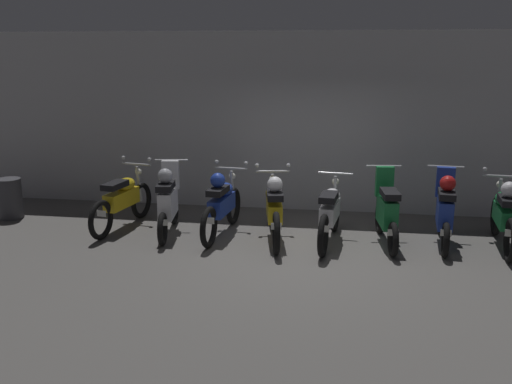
{
  "coord_description": "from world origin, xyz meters",
  "views": [
    {
      "loc": [
        0.66,
        -8.18,
        2.99
      ],
      "look_at": [
        -0.75,
        0.76,
        0.75
      ],
      "focal_mm": 40.61,
      "sensor_mm": 36.0,
      "label": 1
    }
  ],
  "objects_px": {
    "motorbike_slot_0": "(123,200)",
    "motorbike_slot_7": "(504,214)",
    "motorbike_slot_5": "(387,211)",
    "motorbike_slot_4": "(330,213)",
    "motorbike_slot_1": "(168,201)",
    "motorbike_slot_6": "(445,210)",
    "trash_bin": "(10,198)",
    "motorbike_slot_2": "(222,204)",
    "motorbike_slot_3": "(274,208)"
  },
  "relations": [
    {
      "from": "motorbike_slot_3",
      "to": "motorbike_slot_4",
      "type": "relative_size",
      "value": 0.99
    },
    {
      "from": "motorbike_slot_7",
      "to": "trash_bin",
      "type": "distance_m",
      "value": 8.41
    },
    {
      "from": "motorbike_slot_1",
      "to": "trash_bin",
      "type": "bearing_deg",
      "value": 172.05
    },
    {
      "from": "motorbike_slot_7",
      "to": "trash_bin",
      "type": "height_order",
      "value": "motorbike_slot_7"
    },
    {
      "from": "motorbike_slot_2",
      "to": "motorbike_slot_3",
      "type": "relative_size",
      "value": 1.01
    },
    {
      "from": "motorbike_slot_2",
      "to": "motorbike_slot_5",
      "type": "xyz_separation_m",
      "value": [
        2.64,
        -0.02,
        -0.0
      ]
    },
    {
      "from": "motorbike_slot_2",
      "to": "motorbike_slot_4",
      "type": "bearing_deg",
      "value": -4.1
    },
    {
      "from": "trash_bin",
      "to": "motorbike_slot_3",
      "type": "bearing_deg",
      "value": -5.64
    },
    {
      "from": "motorbike_slot_2",
      "to": "motorbike_slot_6",
      "type": "height_order",
      "value": "motorbike_slot_6"
    },
    {
      "from": "motorbike_slot_2",
      "to": "motorbike_slot_4",
      "type": "distance_m",
      "value": 1.77
    },
    {
      "from": "motorbike_slot_0",
      "to": "motorbike_slot_6",
      "type": "relative_size",
      "value": 1.15
    },
    {
      "from": "motorbike_slot_4",
      "to": "motorbike_slot_6",
      "type": "relative_size",
      "value": 1.16
    },
    {
      "from": "motorbike_slot_4",
      "to": "trash_bin",
      "type": "xyz_separation_m",
      "value": [
        -5.76,
        0.48,
        -0.12
      ]
    },
    {
      "from": "motorbike_slot_0",
      "to": "motorbike_slot_1",
      "type": "bearing_deg",
      "value": -13.38
    },
    {
      "from": "motorbike_slot_6",
      "to": "motorbike_slot_4",
      "type": "bearing_deg",
      "value": -173.7
    },
    {
      "from": "trash_bin",
      "to": "motorbike_slot_7",
      "type": "bearing_deg",
      "value": -1.92
    },
    {
      "from": "motorbike_slot_1",
      "to": "motorbike_slot_6",
      "type": "xyz_separation_m",
      "value": [
        4.41,
        0.15,
        0.0
      ]
    },
    {
      "from": "motorbike_slot_1",
      "to": "motorbike_slot_2",
      "type": "relative_size",
      "value": 0.86
    },
    {
      "from": "motorbike_slot_4",
      "to": "motorbike_slot_7",
      "type": "xyz_separation_m",
      "value": [
        2.64,
        0.19,
        0.04
      ]
    },
    {
      "from": "motorbike_slot_3",
      "to": "trash_bin",
      "type": "height_order",
      "value": "motorbike_slot_3"
    },
    {
      "from": "motorbike_slot_0",
      "to": "motorbike_slot_4",
      "type": "xyz_separation_m",
      "value": [
        3.52,
        -0.25,
        -0.0
      ]
    },
    {
      "from": "motorbike_slot_4",
      "to": "motorbike_slot_6",
      "type": "bearing_deg",
      "value": 6.3
    },
    {
      "from": "motorbike_slot_0",
      "to": "motorbike_slot_6",
      "type": "xyz_separation_m",
      "value": [
        5.29,
        -0.05,
        0.07
      ]
    },
    {
      "from": "motorbike_slot_2",
      "to": "trash_bin",
      "type": "xyz_separation_m",
      "value": [
        -3.99,
        0.35,
        -0.16
      ]
    },
    {
      "from": "motorbike_slot_5",
      "to": "motorbike_slot_4",
      "type": "bearing_deg",
      "value": -173.24
    },
    {
      "from": "motorbike_slot_4",
      "to": "trash_bin",
      "type": "height_order",
      "value": "motorbike_slot_4"
    },
    {
      "from": "motorbike_slot_3",
      "to": "trash_bin",
      "type": "xyz_separation_m",
      "value": [
        -4.87,
        0.48,
        -0.16
      ]
    },
    {
      "from": "motorbike_slot_0",
      "to": "motorbike_slot_1",
      "type": "xyz_separation_m",
      "value": [
        0.87,
        -0.21,
        0.07
      ]
    },
    {
      "from": "motorbike_slot_0",
      "to": "motorbike_slot_3",
      "type": "relative_size",
      "value": 1.0
    },
    {
      "from": "motorbike_slot_2",
      "to": "trash_bin",
      "type": "relative_size",
      "value": 2.66
    },
    {
      "from": "motorbike_slot_1",
      "to": "motorbike_slot_4",
      "type": "bearing_deg",
      "value": -0.9
    },
    {
      "from": "motorbike_slot_4",
      "to": "motorbike_slot_6",
      "type": "xyz_separation_m",
      "value": [
        1.76,
        0.19,
        0.08
      ]
    },
    {
      "from": "motorbike_slot_3",
      "to": "motorbike_slot_6",
      "type": "xyz_separation_m",
      "value": [
        2.65,
        0.2,
        0.04
      ]
    },
    {
      "from": "motorbike_slot_0",
      "to": "motorbike_slot_6",
      "type": "height_order",
      "value": "motorbike_slot_6"
    },
    {
      "from": "motorbike_slot_1",
      "to": "motorbike_slot_3",
      "type": "xyz_separation_m",
      "value": [
        1.76,
        -0.05,
        -0.04
      ]
    },
    {
      "from": "motorbike_slot_1",
      "to": "motorbike_slot_5",
      "type": "bearing_deg",
      "value": 1.01
    },
    {
      "from": "motorbike_slot_4",
      "to": "motorbike_slot_7",
      "type": "relative_size",
      "value": 1.0
    },
    {
      "from": "motorbike_slot_7",
      "to": "motorbike_slot_3",
      "type": "bearing_deg",
      "value": -176.78
    },
    {
      "from": "motorbike_slot_5",
      "to": "motorbike_slot_6",
      "type": "bearing_deg",
      "value": 5.86
    },
    {
      "from": "motorbike_slot_0",
      "to": "motorbike_slot_2",
      "type": "height_order",
      "value": "same"
    },
    {
      "from": "motorbike_slot_3",
      "to": "motorbike_slot_6",
      "type": "bearing_deg",
      "value": 4.32
    },
    {
      "from": "motorbike_slot_0",
      "to": "motorbike_slot_7",
      "type": "height_order",
      "value": "same"
    },
    {
      "from": "motorbike_slot_1",
      "to": "motorbike_slot_2",
      "type": "height_order",
      "value": "motorbike_slot_1"
    },
    {
      "from": "motorbike_slot_7",
      "to": "motorbike_slot_1",
      "type": "bearing_deg",
      "value": -178.36
    },
    {
      "from": "motorbike_slot_1",
      "to": "motorbike_slot_7",
      "type": "height_order",
      "value": "motorbike_slot_1"
    },
    {
      "from": "motorbike_slot_0",
      "to": "motorbike_slot_6",
      "type": "distance_m",
      "value": 5.29
    },
    {
      "from": "motorbike_slot_5",
      "to": "motorbike_slot_1",
      "type": "bearing_deg",
      "value": -178.99
    },
    {
      "from": "motorbike_slot_1",
      "to": "motorbike_slot_7",
      "type": "distance_m",
      "value": 5.3
    },
    {
      "from": "motorbike_slot_6",
      "to": "motorbike_slot_7",
      "type": "xyz_separation_m",
      "value": [
        0.88,
        -0.0,
        -0.04
      ]
    },
    {
      "from": "trash_bin",
      "to": "motorbike_slot_1",
      "type": "bearing_deg",
      "value": -7.95
    }
  ]
}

